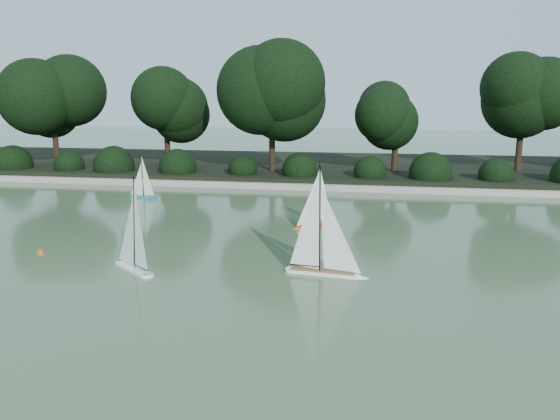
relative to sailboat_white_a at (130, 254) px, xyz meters
name	(u,v)px	position (x,y,z in m)	size (l,w,h in m)	color
ground	(342,307)	(3.45, -1.03, -0.25)	(80.00, 80.00, 0.00)	#375030
pond_coping	(361,188)	(3.45, 7.97, -0.16)	(40.00, 0.35, 0.18)	gray
far_bank	(364,168)	(3.45, 11.97, -0.10)	(40.00, 8.00, 0.30)	black
tree_line	(405,99)	(4.68, 10.41, 2.39)	(26.31, 3.93, 4.39)	black
shrub_hedge	(362,172)	(3.45, 8.87, 0.20)	(29.10, 1.10, 1.10)	black
sailboat_white_a	(130,254)	(0.00, 0.00, 0.00)	(1.01, 0.85, 1.61)	white
sailboat_white_b	(330,257)	(3.17, 0.24, 0.03)	(1.35, 0.38, 1.84)	white
sailboat_orange	(312,216)	(2.54, 3.41, -0.02)	(0.89, 0.83, 1.48)	#FA441C
sailboat_teal	(141,191)	(-2.44, 5.89, -0.05)	(0.94, 0.35, 1.28)	#048E93
race_buoy	(41,253)	(-1.97, 0.57, -0.25)	(0.14, 0.14, 0.14)	#E04A0B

